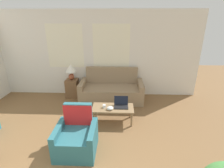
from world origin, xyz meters
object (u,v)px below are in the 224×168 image
at_px(couch, 111,91).
at_px(armchair, 77,138).
at_px(table_lamp, 71,70).
at_px(cup_navy, 104,106).
at_px(laptop, 121,104).
at_px(coffee_table, 113,109).
at_px(snack_bowl, 110,108).

bearing_deg(couch, armchair, -104.06).
height_order(table_lamp, cup_navy, table_lamp).
bearing_deg(table_lamp, cup_navy, -51.22).
bearing_deg(cup_navy, laptop, 10.97).
bearing_deg(armchair, cup_navy, 65.66).
bearing_deg(couch, table_lamp, 173.29).
bearing_deg(coffee_table, laptop, 16.85).
bearing_deg(table_lamp, couch, -6.71).
xyz_separation_m(couch, table_lamp, (-1.23, 0.15, 0.61)).
bearing_deg(cup_navy, armchair, -114.34).
bearing_deg(table_lamp, laptop, -40.96).
distance_m(couch, armchair, 2.29).
height_order(coffee_table, laptop, laptop).
relative_size(armchair, table_lamp, 1.74).
distance_m(table_lamp, snack_bowl, 2.00).
xyz_separation_m(couch, cup_navy, (-0.12, -1.25, 0.14)).
relative_size(couch, table_lamp, 3.81).
height_order(couch, armchair, couch).
bearing_deg(cup_navy, coffee_table, 5.20).
height_order(couch, laptop, couch).
distance_m(laptop, cup_navy, 0.40).
bearing_deg(snack_bowl, cup_navy, 147.71).
xyz_separation_m(table_lamp, snack_bowl, (1.26, -1.48, -0.47)).
relative_size(couch, cup_navy, 23.84).
relative_size(coffee_table, laptop, 2.94).
xyz_separation_m(armchair, cup_navy, (0.44, 0.97, 0.16)).
relative_size(couch, armchair, 2.19).
height_order(armchair, coffee_table, armchair).
distance_m(couch, cup_navy, 1.26).
xyz_separation_m(coffee_table, laptop, (0.19, 0.06, 0.10)).
height_order(laptop, cup_navy, laptop).
distance_m(armchair, table_lamp, 2.54).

